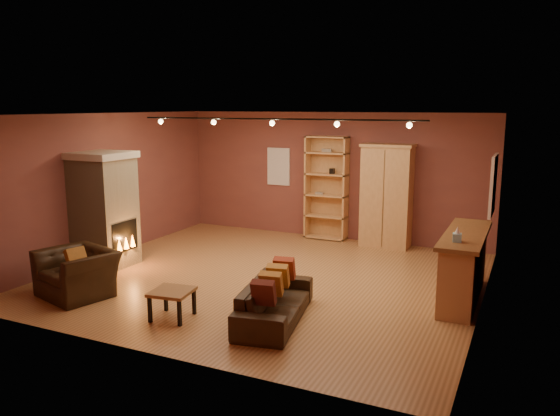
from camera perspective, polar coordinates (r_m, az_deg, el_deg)
The scene contains 16 objects.
floor at distance 9.57m, azimuth -1.32°, elevation -7.25°, with size 7.00×7.00×0.00m, color #936034.
ceiling at distance 9.10m, azimuth -1.39°, elevation 9.77°, with size 7.00×7.00×0.00m, color brown.
back_wall at distance 12.20m, azimuth 5.44°, elevation 3.36°, with size 7.00×0.02×2.80m, color brown.
left_wall at distance 11.21m, azimuth -17.61°, elevation 2.26°, with size 0.02×6.50×2.80m, color brown.
right_wall at distance 8.32m, azimuth 20.81°, elevation -0.73°, with size 0.02×6.50×2.80m, color brown.
fireplace at distance 10.52m, azimuth -17.86°, elevation -0.15°, with size 1.01×0.98×2.12m.
back_window at distance 12.65m, azimuth -0.14°, elevation 4.35°, with size 0.56×0.04×0.86m, color white.
bookcase at distance 12.14m, azimuth 4.97°, elevation 2.20°, with size 0.94×0.36×2.29m.
armoire at distance 11.61m, azimuth 11.08°, elevation 1.28°, with size 1.07×0.61×2.17m.
bar_counter at distance 8.83m, azimuth 18.64°, elevation -5.73°, with size 0.59×2.20×1.05m.
tissue_box at distance 8.08m, azimuth 18.03°, elevation -2.75°, with size 0.14×0.14×0.23m.
right_window at distance 9.66m, azimuth 21.38°, elevation 2.24°, with size 0.05×0.90×1.00m, color white.
loveseat at distance 7.63m, azimuth -0.55°, elevation -9.01°, with size 0.87×1.91×0.77m.
armchair at distance 9.13m, azimuth -20.46°, elevation -5.64°, with size 1.26×0.99×0.97m.
coffee_table at distance 7.85m, azimuth -11.22°, elevation -8.84°, with size 0.61×0.61×0.41m.
track_rail at distance 9.28m, azimuth -0.83°, elevation 9.10°, with size 5.20×0.09×0.13m.
Camera 1 is at (4.04, -8.15, 2.95)m, focal length 35.00 mm.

